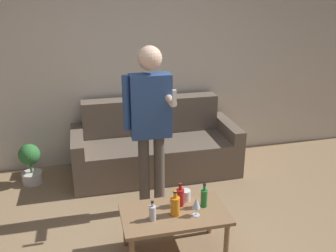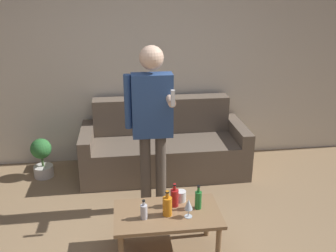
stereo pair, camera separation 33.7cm
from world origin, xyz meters
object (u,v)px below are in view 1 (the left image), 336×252
Objects in this scene: coffee_table at (174,218)px; bottle_orange at (152,212)px; couch at (155,147)px; person_standing_front at (150,117)px.

bottle_orange is (-0.19, -0.06, 0.12)m from coffee_table.
coffee_table is at bearing 16.44° from bottle_orange.
bottle_orange is at bearing -102.08° from couch.
person_standing_front is (0.14, 0.76, 0.52)m from bottle_orange.
couch is 11.77× the size of bottle_orange.
coffee_table is at bearing -85.45° from person_standing_front.
bottle_orange reaches higher than coffee_table.
person_standing_front reaches higher than coffee_table.
person_standing_front is at bearing -103.70° from couch.
coffee_table is (-0.15, -1.55, 0.05)m from couch.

